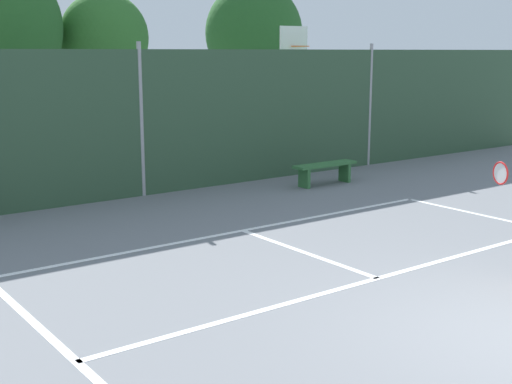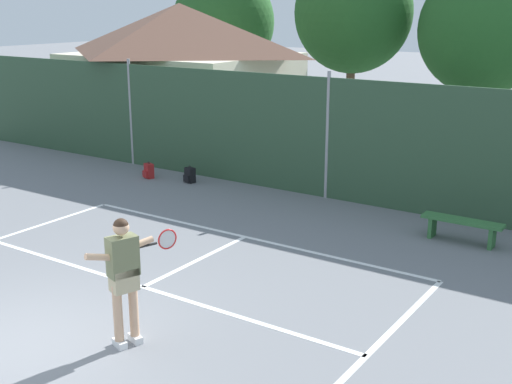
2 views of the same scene
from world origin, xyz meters
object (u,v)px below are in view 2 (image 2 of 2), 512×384
courtside_bench (462,225)px  backpack_black (190,175)px  tennis_player (124,270)px  backpack_red (149,171)px

courtside_bench → backpack_black: bearing=175.5°
tennis_player → backpack_red: (-6.11, 7.04, -0.92)m
backpack_black → courtside_bench: (7.48, -0.58, 0.17)m
courtside_bench → tennis_player: bearing=-111.1°
backpack_red → courtside_bench: 8.72m
backpack_red → tennis_player: bearing=-49.1°
backpack_black → courtside_bench: size_ratio=0.29×
backpack_red → backpack_black: bearing=12.1°
tennis_player → courtside_bench: (2.60, 6.72, -0.75)m
tennis_player → backpack_black: 8.83m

